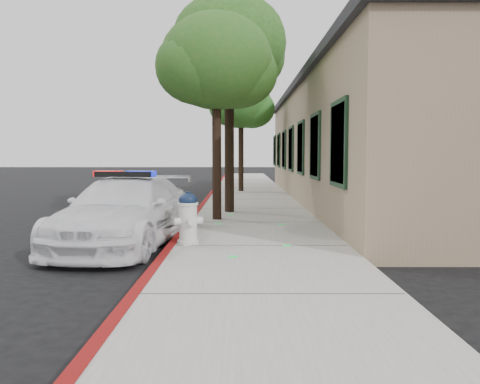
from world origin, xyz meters
The scene contains 9 objects.
ground centered at (0.00, 0.00, 0.00)m, with size 120.00×120.00×0.00m, color black.
sidewalk centered at (1.60, 3.00, 0.07)m, with size 3.20×60.00×0.15m, color gray.
red_curb centered at (0.06, 3.00, 0.08)m, with size 0.14×60.00×0.16m, color maroon.
clapboard_building centered at (6.69, 9.00, 2.13)m, with size 7.30×20.89×4.24m.
police_car centered at (-0.90, 0.75, 0.66)m, with size 2.36×4.71×1.43m.
fire_hydrant centered at (0.35, 0.17, 0.62)m, with size 0.53×0.47×0.93m.
street_tree_near centered at (0.71, 3.53, 3.88)m, with size 2.94×2.73×4.99m.
street_tree_mid centered at (0.97, 5.18, 4.65)m, with size 3.12×3.23×5.96m.
street_tree_far centered at (1.31, 12.96, 3.86)m, with size 2.86×2.61×4.94m.
Camera 1 is at (1.29, -8.53, 1.74)m, focal length 36.92 mm.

